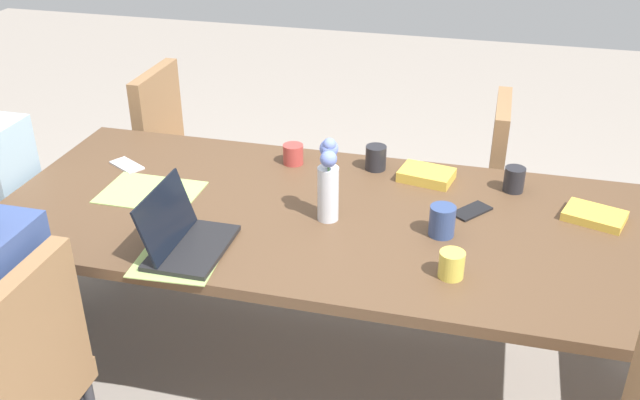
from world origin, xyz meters
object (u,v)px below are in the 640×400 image
object	(u,v)px
chair_far_left_mid	(10,383)
coffee_mug_near_right	(452,264)
chair_near_right_far	(520,190)
phone_black	(472,211)
flower_vase	(328,178)
chair_near_right_mid	(183,150)
phone_silver	(127,165)
laptop_far_left_mid	(184,238)
coffee_mug_centre_left	(514,179)
coffee_mug_near_left	(293,154)
coffee_mug_far_left	(376,158)
book_blue_cover	(426,175)
dining_table	(320,228)
coffee_mug_centre_right	(442,221)
book_red_cover	(595,216)

from	to	relation	value
chair_far_left_mid	coffee_mug_near_right	xyz separation A→B (m)	(-1.22, -0.54, 0.27)
chair_near_right_far	phone_black	distance (m)	0.74
chair_near_right_far	flower_vase	world-z (taller)	flower_vase
chair_near_right_mid	phone_silver	world-z (taller)	chair_near_right_mid
chair_near_right_far	laptop_far_left_mid	xyz separation A→B (m)	(1.08, 1.17, 0.27)
flower_vase	laptop_far_left_mid	size ratio (longest dim) A/B	0.96
flower_vase	coffee_mug_centre_left	size ratio (longest dim) A/B	3.26
flower_vase	coffee_mug_near_left	size ratio (longest dim) A/B	3.73
coffee_mug_far_left	book_blue_cover	world-z (taller)	coffee_mug_far_left
chair_far_left_mid	dining_table	bearing A→B (deg)	-131.57
chair_near_right_far	book_blue_cover	bearing A→B (deg)	50.82
laptop_far_left_mid	coffee_mug_centre_right	size ratio (longest dim) A/B	3.00
chair_near_right_far	phone_silver	distance (m)	1.71
book_red_cover	flower_vase	bearing A→B (deg)	32.27
coffee_mug_centre_left	book_blue_cover	size ratio (longest dim) A/B	0.47
flower_vase	coffee_mug_far_left	distance (m)	0.46
flower_vase	coffee_mug_far_left	world-z (taller)	flower_vase
coffee_mug_centre_left	coffee_mug_far_left	size ratio (longest dim) A/B	0.97
laptop_far_left_mid	book_red_cover	xyz separation A→B (m)	(-1.31, -0.54, -0.03)
coffee_mug_centre_left	phone_silver	distance (m)	1.52
dining_table	coffee_mug_near_left	size ratio (longest dim) A/B	28.05
flower_vase	chair_near_right_far	bearing A→B (deg)	-128.26
flower_vase	coffee_mug_near_left	bearing A→B (deg)	-58.85
coffee_mug_near_left	coffee_mug_far_left	xyz separation A→B (m)	(-0.33, -0.03, 0.01)
coffee_mug_near_left	phone_black	xyz separation A→B (m)	(-0.73, 0.23, -0.04)
book_blue_cover	phone_silver	world-z (taller)	book_blue_cover
coffee_mug_far_left	chair_far_left_mid	bearing A→B (deg)	54.95
chair_far_left_mid	coffee_mug_centre_right	world-z (taller)	chair_far_left_mid
coffee_mug_far_left	phone_black	world-z (taller)	coffee_mug_far_left
coffee_mug_centre_right	phone_silver	distance (m)	1.30
chair_far_left_mid	coffee_mug_centre_left	world-z (taller)	chair_far_left_mid
flower_vase	coffee_mug_near_right	bearing A→B (deg)	150.93
chair_near_right_far	coffee_mug_near_right	bearing A→B (deg)	78.41
flower_vase	book_blue_cover	xyz separation A→B (m)	(-0.30, -0.39, -0.14)
dining_table	phone_silver	size ratio (longest dim) A/B	15.39
coffee_mug_centre_right	phone_black	bearing A→B (deg)	-116.07
phone_silver	flower_vase	bearing A→B (deg)	16.64
coffee_mug_near_right	coffee_mug_far_left	xyz separation A→B (m)	(0.36, -0.69, 0.01)
flower_vase	book_blue_cover	distance (m)	0.51
chair_near_right_mid	phone_silver	bearing A→B (deg)	96.36
coffee_mug_near_right	coffee_mug_near_left	bearing A→B (deg)	-43.35
book_blue_cover	coffee_mug_centre_left	bearing A→B (deg)	-170.72
coffee_mug_centre_left	book_red_cover	distance (m)	0.32
laptop_far_left_mid	book_red_cover	size ratio (longest dim) A/B	1.60
chair_near_right_far	phone_black	bearing A→B (deg)	74.34
dining_table	book_red_cover	world-z (taller)	book_red_cover
coffee_mug_near_left	coffee_mug_centre_left	size ratio (longest dim) A/B	0.88
laptop_far_left_mid	book_blue_cover	size ratio (longest dim) A/B	1.60
coffee_mug_near_left	coffee_mug_centre_left	xyz separation A→B (m)	(-0.87, 0.02, 0.01)
coffee_mug_near_right	coffee_mug_centre_right	xyz separation A→B (m)	(0.05, -0.24, 0.01)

